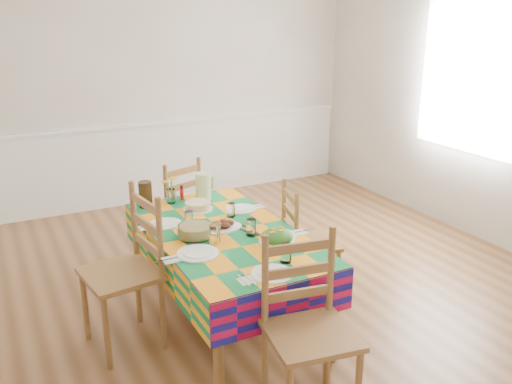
% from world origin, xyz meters
% --- Properties ---
extents(room, '(4.58, 5.08, 2.78)m').
position_xyz_m(room, '(0.00, 0.00, 1.35)').
color(room, brown).
rests_on(room, ground).
extents(wainscot, '(4.41, 0.06, 0.92)m').
position_xyz_m(wainscot, '(0.00, 2.48, 0.49)').
color(wainscot, white).
rests_on(wainscot, room).
extents(window_right, '(0.00, 1.40, 1.40)m').
position_xyz_m(window_right, '(2.23, 0.30, 1.50)').
color(window_right, white).
rests_on(window_right, room).
extents(dining_table, '(0.91, 1.70, 0.66)m').
position_xyz_m(dining_table, '(-0.52, -0.20, 0.59)').
color(dining_table, brown).
rests_on(dining_table, room).
extents(setting_near_head, '(0.39, 0.26, 0.12)m').
position_xyz_m(setting_near_head, '(-0.48, -0.87, 0.69)').
color(setting_near_head, white).
rests_on(setting_near_head, dining_table).
extents(setting_left_near, '(0.48, 0.28, 0.13)m').
position_xyz_m(setting_left_near, '(-0.75, -0.43, 0.69)').
color(setting_left_near, white).
rests_on(setting_left_near, dining_table).
extents(setting_left_far, '(0.41, 0.24, 0.11)m').
position_xyz_m(setting_left_far, '(-0.78, 0.06, 0.69)').
color(setting_left_far, white).
rests_on(setting_left_far, dining_table).
extents(setting_right_near, '(0.45, 0.26, 0.12)m').
position_xyz_m(setting_right_near, '(-0.28, -0.42, 0.69)').
color(setting_right_near, white).
rests_on(setting_right_near, dining_table).
extents(setting_right_far, '(0.41, 0.23, 0.10)m').
position_xyz_m(setting_right_far, '(-0.26, 0.09, 0.68)').
color(setting_right_far, white).
rests_on(setting_right_far, dining_table).
extents(meat_platter, '(0.27, 0.19, 0.05)m').
position_xyz_m(meat_platter, '(-0.50, -0.15, 0.68)').
color(meat_platter, white).
rests_on(meat_platter, dining_table).
extents(salad_platter, '(0.23, 0.23, 0.10)m').
position_xyz_m(salad_platter, '(-0.29, -0.53, 0.70)').
color(salad_platter, white).
rests_on(salad_platter, dining_table).
extents(pasta_bowl, '(0.23, 0.23, 0.08)m').
position_xyz_m(pasta_bowl, '(-0.72, -0.20, 0.70)').
color(pasta_bowl, white).
rests_on(pasta_bowl, dining_table).
extents(cake, '(0.23, 0.23, 0.06)m').
position_xyz_m(cake, '(-0.51, 0.27, 0.69)').
color(cake, white).
rests_on(cake, dining_table).
extents(serving_utensils, '(0.11, 0.25, 0.01)m').
position_xyz_m(serving_utensils, '(-0.36, -0.26, 0.66)').
color(serving_utensils, black).
rests_on(serving_utensils, dining_table).
extents(flower_vase, '(0.13, 0.11, 0.22)m').
position_xyz_m(flower_vase, '(-0.64, 0.51, 0.75)').
color(flower_vase, white).
rests_on(flower_vase, dining_table).
extents(hot_sauce, '(0.03, 0.03, 0.12)m').
position_xyz_m(hot_sauce, '(-0.54, 0.54, 0.72)').
color(hot_sauce, red).
rests_on(hot_sauce, dining_table).
extents(green_pitcher, '(0.12, 0.12, 0.21)m').
position_xyz_m(green_pitcher, '(-0.38, 0.49, 0.77)').
color(green_pitcher, '#BCDF9D').
rests_on(green_pitcher, dining_table).
extents(tea_pitcher, '(0.10, 0.10, 0.20)m').
position_xyz_m(tea_pitcher, '(-0.84, 0.51, 0.76)').
color(tea_pitcher, black).
rests_on(tea_pitcher, dining_table).
extents(name_card, '(0.07, 0.02, 0.02)m').
position_xyz_m(name_card, '(-0.49, -1.00, 0.67)').
color(name_card, white).
rests_on(name_card, dining_table).
extents(chair_near, '(0.50, 0.49, 1.00)m').
position_xyz_m(chair_near, '(-0.51, -1.26, 0.49)').
color(chair_near, brown).
rests_on(chair_near, room).
extents(chair_far, '(0.51, 0.50, 0.92)m').
position_xyz_m(chair_far, '(-0.50, 0.87, 0.45)').
color(chair_far, brown).
rests_on(chair_far, room).
extents(chair_left, '(0.49, 0.51, 1.03)m').
position_xyz_m(chair_left, '(-1.18, -0.19, 0.51)').
color(chair_left, brown).
rests_on(chair_left, room).
extents(chair_right, '(0.46, 0.48, 0.89)m').
position_xyz_m(chair_right, '(0.16, -0.19, 0.44)').
color(chair_right, brown).
rests_on(chair_right, room).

